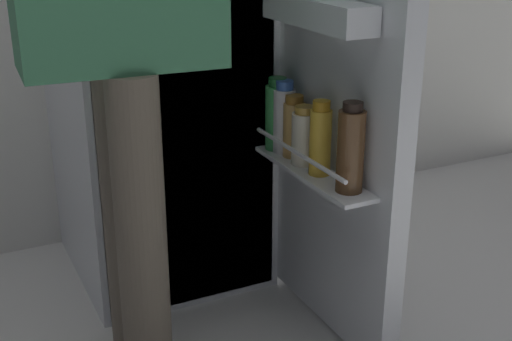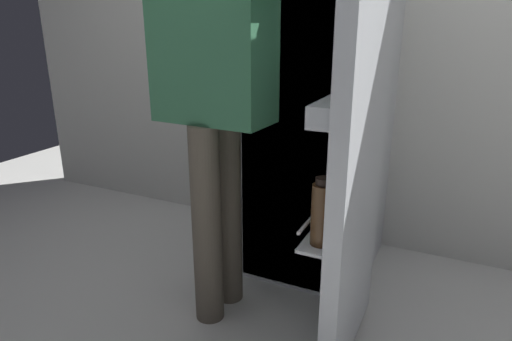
% 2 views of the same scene
% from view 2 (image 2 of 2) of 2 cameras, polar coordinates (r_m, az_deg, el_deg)
% --- Properties ---
extents(ground_plane, '(6.19, 6.19, 0.00)m').
position_cam_2_polar(ground_plane, '(1.99, 2.20, -18.64)').
color(ground_plane, silver).
extents(kitchen_wall, '(4.40, 0.10, 2.44)m').
position_cam_2_polar(kitchen_wall, '(2.47, 11.67, 18.62)').
color(kitchen_wall, silver).
rests_on(kitchen_wall, ground_plane).
extents(refrigerator, '(0.64, 1.21, 1.68)m').
position_cam_2_polar(refrigerator, '(2.09, 8.82, 8.33)').
color(refrigerator, silver).
rests_on(refrigerator, ground_plane).
extents(person, '(0.55, 0.78, 1.68)m').
position_cam_2_polar(person, '(1.69, -5.22, 12.14)').
color(person, '#665B4C').
rests_on(person, ground_plane).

